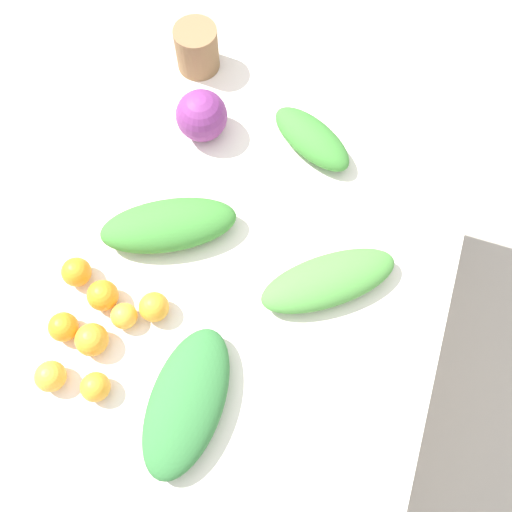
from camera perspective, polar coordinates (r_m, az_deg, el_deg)
name	(u,v)px	position (r m, az deg, el deg)	size (l,w,h in m)	color
ground_plane	(256,332)	(2.12, 0.00, -7.58)	(8.00, 8.00, 0.00)	#B2A899
dining_table	(256,271)	(1.54, 0.00, -1.50)	(1.34, 0.99, 0.70)	silver
cabbage_purple	(202,116)	(1.60, -5.46, 13.80)	(0.14, 0.14, 0.14)	#7A2D75
paper_bag	(197,49)	(1.75, -5.93, 19.93)	(0.12, 0.12, 0.14)	olive
greens_bunch_dandelion	(312,139)	(1.59, 5.59, 11.59)	(0.26, 0.11, 0.08)	#3D8433
greens_bunch_beet_tops	(187,401)	(1.33, -6.92, -14.24)	(0.35, 0.17, 0.08)	#337538
greens_bunch_kale	(329,281)	(1.41, 7.27, -2.45)	(0.35, 0.13, 0.08)	#4C933D
greens_bunch_chard	(168,226)	(1.46, -8.77, 2.94)	(0.35, 0.14, 0.09)	#3D8433
orange_0	(92,340)	(1.40, -16.10, -8.03)	(0.08, 0.08, 0.08)	orange
orange_1	(76,272)	(1.47, -17.51, -1.53)	(0.07, 0.07, 0.07)	orange
orange_2	(63,327)	(1.44, -18.71, -6.73)	(0.07, 0.07, 0.07)	orange
orange_3	(124,316)	(1.41, -13.05, -5.86)	(0.06, 0.06, 0.06)	#F9A833
orange_4	(103,295)	(1.43, -15.08, -3.82)	(0.08, 0.08, 0.08)	orange
orange_5	(154,307)	(1.40, -10.17, -5.04)	(0.07, 0.07, 0.07)	orange
orange_6	(95,387)	(1.38, -15.77, -12.49)	(0.07, 0.07, 0.07)	orange
orange_7	(51,376)	(1.42, -19.86, -11.24)	(0.07, 0.07, 0.07)	#F9A833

